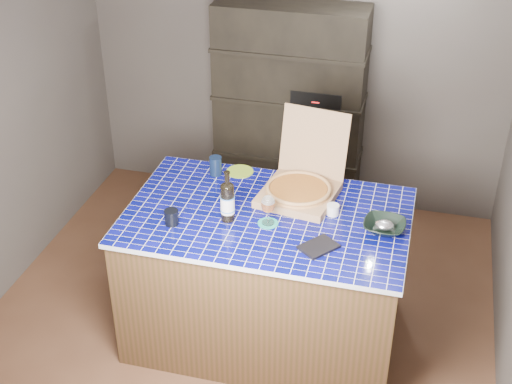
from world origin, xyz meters
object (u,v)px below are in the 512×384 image
(kitchen_island, at_px, (267,276))
(pizza_box, at_px, (300,187))
(dvd_case, at_px, (319,247))
(mead_bottle, at_px, (228,201))
(wine_glass, at_px, (268,204))
(bowl, at_px, (384,226))

(kitchen_island, xyz_separation_m, pizza_box, (0.15, 0.27, 0.55))
(pizza_box, xyz_separation_m, dvd_case, (0.22, -0.54, -0.06))
(mead_bottle, distance_m, wine_glass, 0.25)
(pizza_box, distance_m, mead_bottle, 0.54)
(kitchen_island, relative_size, wine_glass, 9.02)
(pizza_box, relative_size, bowl, 2.46)
(mead_bottle, bearing_deg, kitchen_island, 27.98)
(kitchen_island, xyz_separation_m, mead_bottle, (-0.22, -0.12, 0.62))
(kitchen_island, height_order, pizza_box, pizza_box)
(dvd_case, relative_size, bowl, 0.85)
(mead_bottle, distance_m, bowl, 0.95)
(pizza_box, height_order, mead_bottle, pizza_box)
(kitchen_island, relative_size, pizza_box, 2.85)
(pizza_box, bearing_deg, bowl, -15.78)
(dvd_case, bearing_deg, pizza_box, 150.85)
(pizza_box, distance_m, wine_glass, 0.39)
(dvd_case, xyz_separation_m, bowl, (0.35, 0.28, 0.02))
(wine_glass, distance_m, bowl, 0.71)
(dvd_case, bearing_deg, wine_glass, -168.07)
(wine_glass, relative_size, bowl, 0.78)
(kitchen_island, xyz_separation_m, bowl, (0.72, 0.01, 0.51))
(pizza_box, distance_m, bowl, 0.63)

